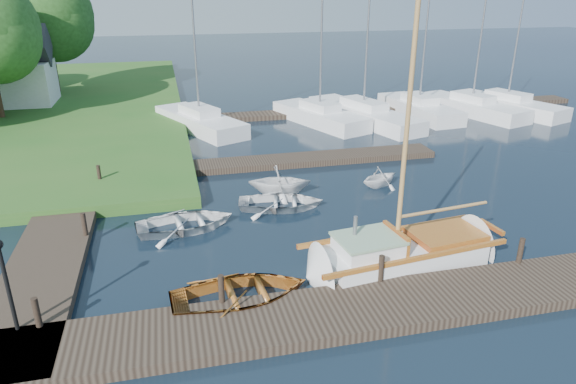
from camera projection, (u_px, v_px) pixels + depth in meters
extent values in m
plane|color=black|center=(288.00, 222.00, 18.88)|extent=(160.00, 160.00, 0.00)
cube|color=black|center=(341.00, 312.00, 13.41)|extent=(18.00, 2.20, 0.30)
cube|color=black|center=(65.00, 218.00, 18.90)|extent=(2.20, 18.00, 0.30)
cube|color=black|center=(297.00, 160.00, 25.12)|extent=(14.00, 1.60, 0.30)
cube|color=black|center=(375.00, 109.00, 35.42)|extent=(30.00, 1.60, 0.30)
cylinder|color=black|center=(37.00, 312.00, 12.49)|extent=(0.16, 0.16, 0.80)
cylinder|color=black|center=(221.00, 289.00, 13.46)|extent=(0.16, 0.16, 0.80)
cylinder|color=black|center=(381.00, 268.00, 14.43)|extent=(0.16, 0.16, 0.80)
cylinder|color=black|center=(521.00, 250.00, 15.40)|extent=(0.16, 0.16, 0.80)
cylinder|color=black|center=(84.00, 224.00, 17.11)|extent=(0.16, 0.16, 0.80)
cylinder|color=black|center=(99.00, 174.00, 21.62)|extent=(0.16, 0.16, 0.80)
cylinder|color=black|center=(9.00, 290.00, 12.12)|extent=(0.10, 0.10, 2.20)
cube|color=white|center=(401.00, 259.00, 15.90)|extent=(5.21, 2.60, 0.90)
cone|color=white|center=(481.00, 243.00, 16.89)|extent=(1.53, 2.10, 1.96)
cone|color=white|center=(313.00, 276.00, 14.94)|extent=(1.23, 2.07, 1.96)
cube|color=maroon|center=(386.00, 231.00, 16.52)|extent=(6.17, 0.88, 0.14)
cube|color=maroon|center=(420.00, 258.00, 14.89)|extent=(6.17, 0.88, 0.14)
cube|color=maroon|center=(492.00, 227.00, 16.81)|extent=(0.25, 1.11, 0.14)
cube|color=white|center=(368.00, 246.00, 15.26)|extent=(1.96, 1.61, 0.44)
cube|color=#8BAD8B|center=(368.00, 238.00, 15.17)|extent=(2.07, 1.72, 0.08)
cube|color=maroon|center=(396.00, 238.00, 15.54)|extent=(0.29, 1.40, 0.60)
cylinder|color=slate|center=(355.00, 226.00, 15.20)|extent=(0.12, 0.12, 0.60)
cube|color=maroon|center=(446.00, 235.00, 16.21)|extent=(2.37, 1.76, 0.20)
cylinder|color=#9D6F3A|center=(408.00, 111.00, 14.10)|extent=(0.14, 0.14, 8.40)
cylinder|color=#9D6F3A|center=(444.00, 209.00, 15.81)|extent=(3.19, 0.49, 0.10)
imported|color=maroon|center=(241.00, 290.00, 13.96)|extent=(3.95, 2.94, 0.78)
imported|color=white|center=(185.00, 220.00, 18.21)|extent=(3.71, 2.86, 0.71)
imported|color=white|center=(280.00, 179.00, 21.17)|extent=(2.96, 2.69, 1.35)
imported|color=white|center=(281.00, 200.00, 19.96)|extent=(3.67, 2.95, 0.68)
imported|color=white|center=(380.00, 175.00, 22.12)|extent=(2.37, 2.22, 1.00)
cube|color=white|center=(200.00, 122.00, 30.97)|extent=(5.21, 7.91, 0.90)
cube|color=white|center=(199.00, 110.00, 30.71)|extent=(2.40, 3.03, 0.50)
cylinder|color=slate|center=(193.00, 21.00, 28.81)|extent=(0.12, 0.12, 10.65)
cube|color=white|center=(320.00, 117.00, 32.21)|extent=(4.72, 7.62, 0.90)
cube|color=white|center=(320.00, 106.00, 31.94)|extent=(2.24, 2.90, 0.50)
cylinder|color=slate|center=(322.00, 23.00, 30.11)|extent=(0.12, 0.12, 10.30)
cube|color=white|center=(363.00, 115.00, 32.69)|extent=(4.85, 9.63, 0.90)
cube|color=white|center=(364.00, 104.00, 32.42)|extent=(2.30, 3.56, 0.50)
cylinder|color=slate|center=(369.00, 7.00, 30.27)|extent=(0.12, 0.12, 12.05)
cube|color=white|center=(419.00, 109.00, 34.21)|extent=(2.92, 7.57, 0.90)
cube|color=white|center=(420.00, 98.00, 33.94)|extent=(1.65, 2.71, 0.50)
cylinder|color=slate|center=(426.00, 31.00, 32.35)|extent=(0.12, 0.12, 9.01)
cube|color=white|center=(471.00, 108.00, 34.60)|extent=(4.45, 8.19, 0.90)
cube|color=white|center=(473.00, 97.00, 34.34)|extent=(2.16, 3.05, 0.50)
cylinder|color=slate|center=(484.00, 16.00, 32.41)|extent=(0.12, 0.12, 10.85)
cube|color=white|center=(507.00, 106.00, 35.15)|extent=(4.79, 8.25, 0.90)
cube|color=white|center=(508.00, 95.00, 34.89)|extent=(2.27, 3.10, 0.50)
cylinder|color=slate|center=(519.00, 31.00, 33.32)|extent=(0.12, 0.12, 8.90)
cube|color=silver|center=(14.00, 83.00, 34.99)|extent=(5.00, 4.00, 2.80)
cube|color=#323238|center=(6.00, 46.00, 34.08)|extent=(5.25, 2.88, 2.88)
cylinder|color=#332114|center=(54.00, 67.00, 38.86)|extent=(0.36, 0.36, 3.67)
sphere|color=#214518|center=(46.00, 15.00, 37.45)|extent=(6.73, 6.73, 6.73)
sphere|color=#214518|center=(53.00, 22.00, 37.48)|extent=(5.71, 5.71, 5.71)
sphere|color=#214518|center=(39.00, 4.00, 37.46)|extent=(6.12, 6.12, 6.12)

